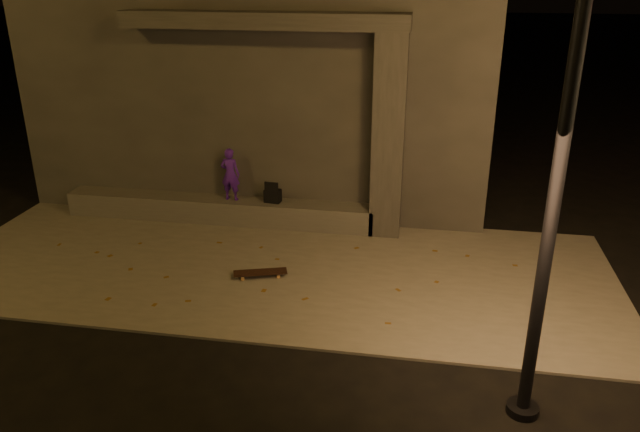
% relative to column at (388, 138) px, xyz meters
% --- Properties ---
extents(ground, '(120.00, 120.00, 0.00)m').
position_rel_column_xyz_m(ground, '(-1.70, -3.75, -1.84)').
color(ground, black).
rests_on(ground, ground).
extents(sidewalk, '(11.00, 4.40, 0.04)m').
position_rel_column_xyz_m(sidewalk, '(-1.70, -1.75, -1.82)').
color(sidewalk, '#636057').
rests_on(sidewalk, ground).
extents(building, '(9.00, 5.10, 5.22)m').
position_rel_column_xyz_m(building, '(-2.70, 2.74, 0.77)').
color(building, '#34322F').
rests_on(building, ground).
extents(ledge, '(6.00, 0.55, 0.45)m').
position_rel_column_xyz_m(ledge, '(-3.20, 0.00, -1.58)').
color(ledge, '#4F4D48').
rests_on(ledge, sidewalk).
extents(column, '(0.55, 0.55, 3.60)m').
position_rel_column_xyz_m(column, '(0.00, 0.00, 0.00)').
color(column, '#34322F').
rests_on(column, sidewalk).
extents(canopy, '(5.00, 0.70, 0.28)m').
position_rel_column_xyz_m(canopy, '(-2.20, 0.05, 1.94)').
color(canopy, '#34322F').
rests_on(canopy, column).
extents(skateboarder, '(0.39, 0.27, 1.01)m').
position_rel_column_xyz_m(skateboarder, '(-2.93, 0.00, -0.85)').
color(skateboarder, '#44179A').
rests_on(skateboarder, ledge).
extents(backpack, '(0.32, 0.23, 0.42)m').
position_rel_column_xyz_m(backpack, '(-2.12, 0.00, -1.21)').
color(backpack, black).
rests_on(backpack, ledge).
extents(skateboard, '(0.87, 0.46, 0.09)m').
position_rel_column_xyz_m(skateboard, '(-1.81, -2.15, -1.72)').
color(skateboard, black).
rests_on(skateboard, sidewalk).
extents(street_lamp_0, '(0.36, 0.36, 6.71)m').
position_rel_column_xyz_m(street_lamp_0, '(1.91, -4.72, 1.99)').
color(street_lamp_0, black).
rests_on(street_lamp_0, ground).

